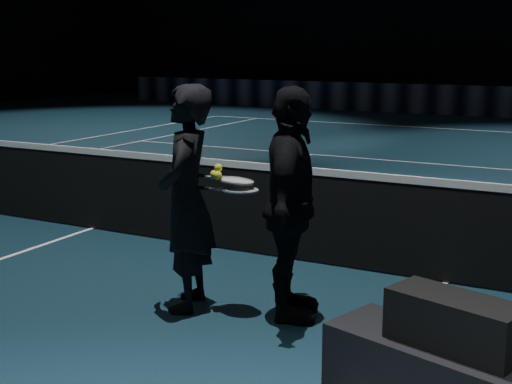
% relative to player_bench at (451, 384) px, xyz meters
% --- Properties ---
extents(floor, '(36.00, 36.00, 0.00)m').
position_rel_player_bench_xyz_m(floor, '(-4.70, 2.40, -0.22)').
color(floor, black).
rests_on(floor, ground).
extents(court_lines, '(10.98, 23.78, 0.01)m').
position_rel_player_bench_xyz_m(court_lines, '(-4.70, 2.40, -0.22)').
color(court_lines, white).
rests_on(court_lines, floor).
extents(net_mesh, '(12.80, 0.02, 0.86)m').
position_rel_player_bench_xyz_m(net_mesh, '(-4.70, 2.40, 0.23)').
color(net_mesh, black).
rests_on(net_mesh, floor).
extents(net_tape, '(12.80, 0.03, 0.07)m').
position_rel_player_bench_xyz_m(net_tape, '(-4.70, 2.40, 0.69)').
color(net_tape, white).
rests_on(net_tape, net_mesh).
extents(sponsor_backdrop, '(22.00, 0.15, 0.90)m').
position_rel_player_bench_xyz_m(sponsor_backdrop, '(-4.70, 17.90, 0.23)').
color(sponsor_backdrop, black).
rests_on(sponsor_backdrop, floor).
extents(player_bench, '(1.57, 0.91, 0.45)m').
position_rel_player_bench_xyz_m(player_bench, '(0.00, 0.00, 0.00)').
color(player_bench, black).
rests_on(player_bench, floor).
extents(racket_bag, '(0.81, 0.52, 0.30)m').
position_rel_player_bench_xyz_m(racket_bag, '(0.00, 0.00, 0.37)').
color(racket_bag, black).
rests_on(racket_bag, player_bench).
extents(bag_signature, '(0.33, 0.11, 0.10)m').
position_rel_player_bench_xyz_m(bag_signature, '(0.00, -0.16, 0.37)').
color(bag_signature, white).
rests_on(bag_signature, racket_bag).
extents(player_a, '(0.63, 0.77, 1.81)m').
position_rel_player_bench_xyz_m(player_a, '(-2.32, 0.81, 0.68)').
color(player_a, black).
rests_on(player_a, floor).
extents(player_b, '(0.76, 1.15, 1.81)m').
position_rel_player_bench_xyz_m(player_b, '(-1.49, 0.99, 0.68)').
color(player_b, black).
rests_on(player_b, floor).
extents(racket_lower, '(0.71, 0.36, 0.03)m').
position_rel_player_bench_xyz_m(racket_lower, '(-1.88, 0.91, 0.78)').
color(racket_lower, black).
rests_on(racket_lower, player_a).
extents(racket_upper, '(0.71, 0.40, 0.10)m').
position_rel_player_bench_xyz_m(racket_upper, '(-1.93, 0.94, 0.84)').
color(racket_upper, black).
rests_on(racket_upper, player_b).
extents(tennis_balls, '(0.12, 0.10, 0.12)m').
position_rel_player_bench_xyz_m(tennis_balls, '(-2.07, 0.87, 0.91)').
color(tennis_balls, gold).
rests_on(tennis_balls, racket_upper).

